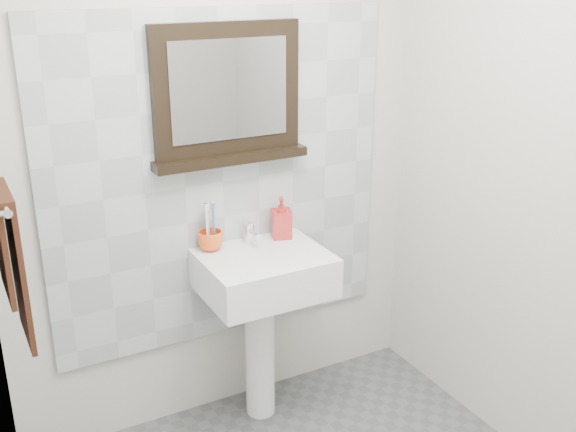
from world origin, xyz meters
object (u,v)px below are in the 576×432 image
object	(u,v)px
hand_towel	(11,255)
framed_mirror	(227,97)
soap_dispenser	(281,217)
toothbrush_cup	(211,241)
pedestal_sink	(263,291)

from	to	relation	value
hand_towel	framed_mirror	bearing A→B (deg)	21.13
soap_dispenser	hand_towel	bearing A→B (deg)	-147.21
soap_dispenser	framed_mirror	bearing A→B (deg)	-175.85
toothbrush_cup	hand_towel	size ratio (longest dim) A/B	0.21
framed_mirror	hand_towel	world-z (taller)	framed_mirror
pedestal_sink	toothbrush_cup	size ratio (longest dim) A/B	8.44
pedestal_sink	soap_dispenser	xyz separation A→B (m)	(0.16, 0.13, 0.28)
pedestal_sink	hand_towel	bearing A→B (deg)	-169.72
soap_dispenser	framed_mirror	distance (m)	0.62
toothbrush_cup	hand_towel	xyz separation A→B (m)	(-0.85, -0.33, 0.24)
toothbrush_cup	soap_dispenser	distance (m)	0.35
hand_towel	pedestal_sink	bearing A→B (deg)	10.28
pedestal_sink	toothbrush_cup	xyz separation A→B (m)	(-0.19, 0.15, 0.23)
framed_mirror	hand_towel	size ratio (longest dim) A/B	1.28
framed_mirror	pedestal_sink	bearing A→B (deg)	-70.64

